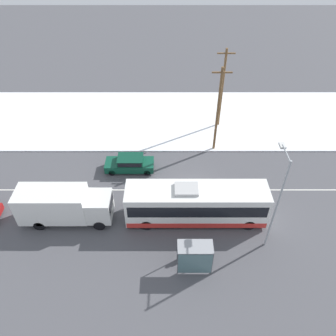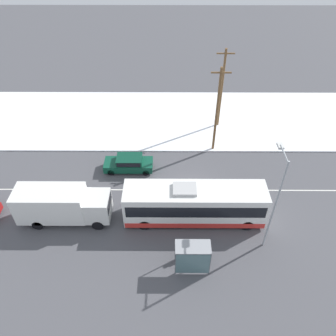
% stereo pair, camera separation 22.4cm
% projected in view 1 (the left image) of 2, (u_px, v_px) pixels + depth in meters
% --- Properties ---
extents(ground_plane, '(120.00, 120.00, 0.00)m').
position_uv_depth(ground_plane, '(190.00, 190.00, 29.38)').
color(ground_plane, '#4C4C51').
extents(snow_lot, '(80.00, 12.51, 0.12)m').
position_uv_depth(snow_lot, '(185.00, 118.00, 38.28)').
color(snow_lot, white).
rests_on(snow_lot, ground_plane).
extents(lane_marking_center, '(60.00, 0.12, 0.00)m').
position_uv_depth(lane_marking_center, '(190.00, 190.00, 29.38)').
color(lane_marking_center, silver).
rests_on(lane_marking_center, ground_plane).
extents(city_bus, '(11.08, 2.57, 3.43)m').
position_uv_depth(city_bus, '(195.00, 204.00, 25.83)').
color(city_bus, white).
rests_on(city_bus, ground_plane).
extents(box_truck, '(7.30, 2.30, 3.13)m').
position_uv_depth(box_truck, '(62.00, 205.00, 25.64)').
color(box_truck, silver).
rests_on(box_truck, ground_plane).
extents(sedan_car, '(4.58, 1.80, 1.50)m').
position_uv_depth(sedan_car, '(129.00, 163.00, 30.93)').
color(sedan_car, '#0F4733').
rests_on(sedan_car, ground_plane).
extents(pedestrian_at_stop, '(0.60, 0.27, 1.67)m').
position_uv_depth(pedestrian_at_stop, '(189.00, 247.00, 23.52)').
color(pedestrian_at_stop, '#23232D').
rests_on(pedestrian_at_stop, ground_plane).
extents(bus_shelter, '(2.42, 1.20, 2.40)m').
position_uv_depth(bus_shelter, '(194.00, 256.00, 22.20)').
color(bus_shelter, gray).
rests_on(bus_shelter, ground_plane).
extents(streetlamp, '(0.36, 2.19, 8.24)m').
position_uv_depth(streetlamp, '(277.00, 193.00, 21.91)').
color(streetlamp, '#9EA3A8').
rests_on(streetlamp, ground_plane).
extents(utility_pole_roadside, '(1.80, 0.24, 8.89)m').
position_uv_depth(utility_pole_roadside, '(217.00, 110.00, 30.92)').
color(utility_pole_roadside, brown).
rests_on(utility_pole_roadside, ground_plane).
extents(utility_pole_snowlot, '(1.80, 0.24, 8.82)m').
position_uv_depth(utility_pole_snowlot, '(221.00, 88.00, 34.32)').
color(utility_pole_snowlot, brown).
rests_on(utility_pole_snowlot, ground_plane).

